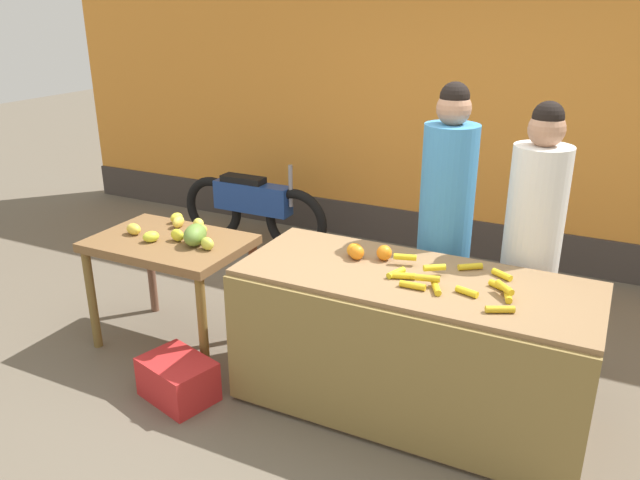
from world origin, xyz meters
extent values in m
plane|color=#665B4C|center=(0.00, 0.00, 0.00)|extent=(24.00, 24.00, 0.00)
cube|color=orange|center=(0.00, 2.64, 1.61)|extent=(8.93, 0.20, 3.21)
cube|color=#3F3833|center=(0.00, 2.53, 0.18)|extent=(8.93, 0.04, 0.36)
cube|color=olive|center=(0.42, 0.00, 0.43)|extent=(1.99, 0.79, 0.86)
cube|color=olive|center=(0.42, -0.41, 0.43)|extent=(1.99, 0.03, 0.80)
cube|color=brown|center=(-1.31, 0.00, 0.76)|extent=(1.04, 0.71, 0.06)
cylinder|color=brown|center=(-1.78, -0.30, 0.36)|extent=(0.06, 0.06, 0.73)
cylinder|color=brown|center=(-0.84, -0.30, 0.36)|extent=(0.06, 0.06, 0.73)
cylinder|color=brown|center=(-1.78, 0.30, 0.36)|extent=(0.06, 0.06, 0.73)
cylinder|color=brown|center=(-0.84, 0.30, 0.36)|extent=(0.06, 0.06, 0.73)
cylinder|color=yellow|center=(0.38, -0.06, 0.88)|extent=(0.13, 0.07, 0.04)
cylinder|color=yellow|center=(0.46, -0.16, 0.88)|extent=(0.14, 0.04, 0.04)
cylinder|color=gold|center=(0.67, 0.23, 0.88)|extent=(0.13, 0.11, 0.04)
cylinder|color=yellow|center=(0.88, 0.04, 0.88)|extent=(0.13, 0.09, 0.04)
cylinder|color=gold|center=(0.93, -0.23, 0.88)|extent=(0.14, 0.10, 0.04)
cylinder|color=yellow|center=(0.74, -0.11, 0.88)|extent=(0.13, 0.07, 0.04)
cylinder|color=gold|center=(0.32, -0.04, 0.88)|extent=(0.08, 0.13, 0.04)
cylinder|color=gold|center=(0.94, -0.06, 0.88)|extent=(0.07, 0.13, 0.04)
cylinder|color=yellow|center=(0.86, 0.19, 0.88)|extent=(0.13, 0.10, 0.04)
cylinder|color=yellow|center=(0.58, -0.13, 0.88)|extent=(0.09, 0.14, 0.04)
cylinder|color=yellow|center=(0.32, 0.13, 0.91)|extent=(0.14, 0.07, 0.04)
cylinder|color=yellow|center=(0.51, 0.06, 0.91)|extent=(0.12, 0.10, 0.04)
cylinder|color=yellow|center=(0.91, -0.03, 0.91)|extent=(0.12, 0.12, 0.04)
cylinder|color=gold|center=(0.52, -0.10, 0.91)|extent=(0.13, 0.07, 0.04)
sphere|color=orange|center=(0.18, 0.14, 0.91)|extent=(0.09, 0.09, 0.09)
sphere|color=orange|center=(0.04, 0.08, 0.91)|extent=(0.09, 0.09, 0.09)
sphere|color=orange|center=(0.00, 0.11, 0.90)|extent=(0.08, 0.08, 0.08)
sphere|color=orange|center=(0.00, 0.15, 0.90)|extent=(0.07, 0.07, 0.07)
ellipsoid|color=yellow|center=(-1.58, -0.03, 0.83)|extent=(0.13, 0.10, 0.08)
ellipsoid|color=yellow|center=(-1.47, 0.29, 0.83)|extent=(0.09, 0.11, 0.08)
ellipsoid|color=#E4DB4B|center=(-1.25, 0.25, 0.83)|extent=(0.12, 0.12, 0.08)
ellipsoid|color=#D1DE38|center=(-1.38, -0.09, 0.82)|extent=(0.13, 0.14, 0.07)
ellipsoid|color=#D2DA48|center=(-0.96, -0.04, 0.83)|extent=(0.11, 0.09, 0.08)
ellipsoid|color=#E4C849|center=(-1.40, 0.22, 0.83)|extent=(0.08, 0.12, 0.08)
ellipsoid|color=yellow|center=(-1.15, 0.14, 0.83)|extent=(0.10, 0.12, 0.08)
ellipsoid|color=yellow|center=(-1.23, 0.00, 0.83)|extent=(0.11, 0.08, 0.08)
ellipsoid|color=olive|center=(-1.08, 0.00, 0.86)|extent=(0.20, 0.25, 0.14)
cylinder|color=#33333D|center=(0.40, 0.64, 0.36)|extent=(0.29, 0.29, 0.72)
cylinder|color=#3F8CCC|center=(0.40, 0.64, 1.16)|extent=(0.34, 0.34, 0.88)
sphere|color=tan|center=(0.40, 0.64, 1.69)|extent=(0.21, 0.21, 0.21)
sphere|color=black|center=(0.40, 0.64, 1.76)|extent=(0.18, 0.18, 0.18)
cylinder|color=#33333D|center=(0.94, 0.63, 0.34)|extent=(0.29, 0.29, 0.69)
cylinder|color=white|center=(0.94, 0.63, 1.11)|extent=(0.34, 0.34, 0.84)
sphere|color=tan|center=(0.94, 0.63, 1.62)|extent=(0.21, 0.21, 0.21)
sphere|color=black|center=(0.94, 0.63, 1.69)|extent=(0.18, 0.18, 0.18)
torus|color=black|center=(-1.34, 1.83, 0.33)|extent=(0.65, 0.09, 0.65)
torus|color=black|center=(-2.29, 1.83, 0.33)|extent=(0.65, 0.09, 0.65)
cube|color=navy|center=(-1.81, 1.83, 0.51)|extent=(0.80, 0.18, 0.28)
cube|color=black|center=(-1.91, 1.83, 0.67)|extent=(0.44, 0.16, 0.08)
cylinder|color=gray|center=(-1.39, 1.83, 0.68)|extent=(0.04, 0.04, 0.40)
cube|color=red|center=(-0.87, -0.54, 0.13)|extent=(0.51, 0.43, 0.26)
ellipsoid|color=maroon|center=(-0.54, 0.79, 0.26)|extent=(0.38, 0.32, 0.51)
camera|label=1|loc=(1.36, -3.07, 2.30)|focal=35.08mm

